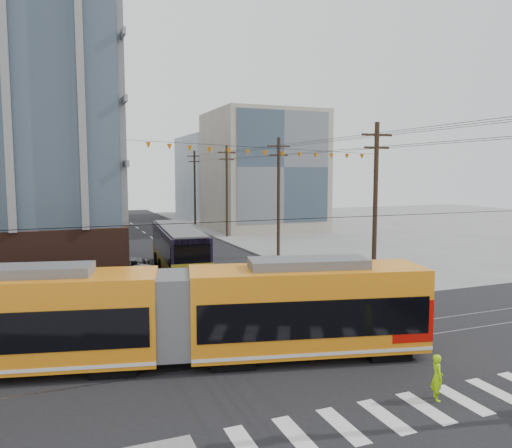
{
  "coord_description": "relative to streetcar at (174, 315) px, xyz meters",
  "views": [
    {
      "loc": [
        -10.36,
        -15.71,
        7.86
      ],
      "look_at": [
        0.34,
        11.13,
        4.85
      ],
      "focal_mm": 35.0,
      "sensor_mm": 36.0,
      "label": 1
    }
  ],
  "objects": [
    {
      "name": "bg_bldg_ne_far",
      "position": [
        24.14,
        64.04,
        4.96
      ],
      "size": [
        16.0,
        16.0,
        14.0
      ],
      "primitive_type": "cube",
      "color": "#8C99A5",
      "rests_on": "ground"
    },
    {
      "name": "utility_pole_far",
      "position": [
        14.64,
        52.04,
        3.46
      ],
      "size": [
        0.3,
        0.3,
        11.0
      ],
      "primitive_type": "cylinder",
      "color": "black",
      "rests_on": "ground"
    },
    {
      "name": "bg_bldg_ne_near",
      "position": [
        22.14,
        44.04,
        5.96
      ],
      "size": [
        14.0,
        14.0,
        16.0
      ],
      "primitive_type": "cube",
      "color": "gray",
      "rests_on": "ground"
    },
    {
      "name": "city_bus",
      "position": [
        4.46,
        18.55,
        -0.2
      ],
      "size": [
        3.9,
        13.18,
        3.68
      ],
      "primitive_type": null,
      "rotation": [
        0.0,
        0.0,
        -0.08
      ],
      "color": "black",
      "rests_on": "ground"
    },
    {
      "name": "parked_car_white",
      "position": [
        0.85,
        15.09,
        -1.31
      ],
      "size": [
        3.95,
        5.44,
        1.46
      ],
      "primitive_type": "imported",
      "rotation": [
        0.0,
        0.0,
        3.57
      ],
      "color": "#B9A8A8",
      "rests_on": "ground"
    },
    {
      "name": "parked_car_grey",
      "position": [
        0.98,
        18.42,
        -1.32
      ],
      "size": [
        3.13,
        5.45,
        1.43
      ],
      "primitive_type": "imported",
      "rotation": [
        0.0,
        0.0,
        2.99
      ],
      "color": "#4A4D52",
      "rests_on": "ground"
    },
    {
      "name": "jersey_barrier",
      "position": [
        14.44,
        10.19,
        -1.6
      ],
      "size": [
        2.23,
        4.52,
        0.88
      ],
      "primitive_type": "cube",
      "rotation": [
        0.0,
        0.0,
        0.29
      ],
      "color": "gray",
      "rests_on": "ground"
    },
    {
      "name": "pedestrian",
      "position": [
        7.72,
        -6.61,
        -1.23
      ],
      "size": [
        0.58,
        0.69,
        1.62
      ],
      "primitive_type": "imported",
      "rotation": [
        0.0,
        0.0,
        1.2
      ],
      "color": "#9CE209",
      "rests_on": "ground"
    },
    {
      "name": "parked_car_silver",
      "position": [
        0.39,
        8.2,
        -1.25
      ],
      "size": [
        2.93,
        5.04,
        1.57
      ],
      "primitive_type": "imported",
      "rotation": [
        0.0,
        0.0,
        3.43
      ],
      "color": "#ACACAC",
      "rests_on": "ground"
    },
    {
      "name": "streetcar",
      "position": [
        0.0,
        0.0,
        0.0
      ],
      "size": [
        21.29,
        7.7,
        4.08
      ],
      "primitive_type": null,
      "rotation": [
        0.0,
        0.0,
        -0.23
      ],
      "color": "orange",
      "rests_on": "ground"
    },
    {
      "name": "bg_bldg_nw_far",
      "position": [
        -7.86,
        68.04,
        7.96
      ],
      "size": [
        16.0,
        18.0,
        20.0
      ],
      "primitive_type": "cube",
      "color": "gray",
      "rests_on": "ground"
    },
    {
      "name": "ground",
      "position": [
        6.14,
        -3.96,
        -2.04
      ],
      "size": [
        160.0,
        160.0,
        0.0
      ],
      "primitive_type": "plane",
      "color": "slate"
    }
  ]
}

